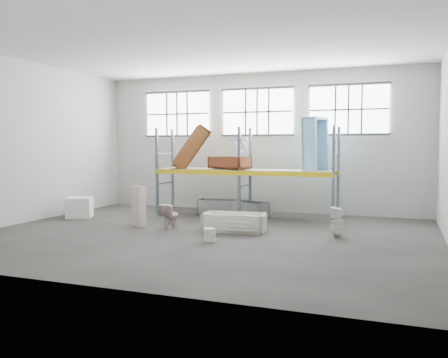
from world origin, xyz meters
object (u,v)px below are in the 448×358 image
at_px(rust_tub_flat, 230,163).
at_px(bucket, 210,235).
at_px(blue_tub_upright, 315,145).
at_px(toilet_white, 337,222).
at_px(bathtub_beige, 234,222).
at_px(cistern_tall, 139,206).
at_px(steel_tub_left, 218,207).
at_px(toilet_beige, 170,216).
at_px(carton_near, 80,207).
at_px(steel_tub_right, 248,209).

bearing_deg(rust_tub_flat, bucket, -76.78).
bearing_deg(rust_tub_flat, blue_tub_upright, 5.57).
bearing_deg(toilet_white, bathtub_beige, -94.62).
relative_size(cistern_tall, rust_tub_flat, 0.85).
bearing_deg(steel_tub_left, toilet_white, -32.90).
height_order(cistern_tall, blue_tub_upright, blue_tub_upright).
bearing_deg(toilet_beige, blue_tub_upright, -140.74).
bearing_deg(carton_near, cistern_tall, -16.71).
bearing_deg(toilet_white, blue_tub_upright, -165.98).
height_order(bathtub_beige, blue_tub_upright, blue_tub_upright).
height_order(cistern_tall, toilet_white, cistern_tall).
height_order(cistern_tall, steel_tub_left, cistern_tall).
distance_m(rust_tub_flat, carton_near, 5.22).
height_order(steel_tub_right, blue_tub_upright, blue_tub_upright).
distance_m(rust_tub_flat, blue_tub_upright, 2.89).
distance_m(toilet_white, steel_tub_left, 5.27).
distance_m(bathtub_beige, blue_tub_upright, 4.02).
xyz_separation_m(blue_tub_upright, carton_near, (-7.39, -2.31, -2.06)).
height_order(cistern_tall, bucket, cistern_tall).
xyz_separation_m(toilet_white, steel_tub_left, (-4.42, 2.86, -0.15)).
bearing_deg(steel_tub_right, bathtub_beige, -79.97).
distance_m(bathtub_beige, steel_tub_right, 2.88).
height_order(cistern_tall, rust_tub_flat, rust_tub_flat).
distance_m(bathtub_beige, carton_near, 5.71).
relative_size(steel_tub_left, bucket, 4.24).
bearing_deg(rust_tub_flat, steel_tub_right, 16.79).
height_order(cistern_tall, steel_tub_right, cistern_tall).
relative_size(bathtub_beige, bucket, 5.25).
xyz_separation_m(toilet_beige, cistern_tall, (-1.00, -0.03, 0.24)).
relative_size(steel_tub_right, rust_tub_flat, 0.97).
bearing_deg(bathtub_beige, carton_near, 168.37).
bearing_deg(toilet_white, toilet_beige, -93.57).
xyz_separation_m(toilet_beige, rust_tub_flat, (0.82, 2.82, 1.46)).
height_order(steel_tub_left, bucket, steel_tub_left).
xyz_separation_m(blue_tub_upright, bucket, (-1.84, -4.45, -2.23)).
relative_size(bathtub_beige, steel_tub_left, 1.24).
height_order(bathtub_beige, cistern_tall, cistern_tall).
height_order(steel_tub_left, carton_near, carton_near).
bearing_deg(bathtub_beige, steel_tub_right, 94.71).
bearing_deg(rust_tub_flat, toilet_beige, -106.17).
height_order(toilet_beige, blue_tub_upright, blue_tub_upright).
bearing_deg(steel_tub_right, toilet_white, -39.56).
distance_m(toilet_white, steel_tub_right, 4.29).
relative_size(bathtub_beige, blue_tub_upright, 0.97).
bearing_deg(cistern_tall, bathtub_beige, 27.18).
xyz_separation_m(cistern_tall, carton_near, (-2.75, 0.83, -0.26)).
distance_m(toilet_beige, rust_tub_flat, 3.28).
distance_m(cistern_tall, carton_near, 2.88).
distance_m(toilet_beige, toilet_white, 4.73).
height_order(steel_tub_left, steel_tub_right, steel_tub_left).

